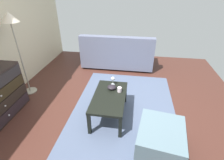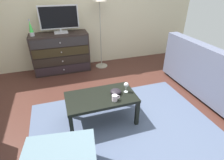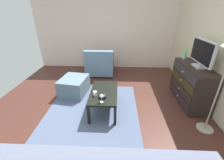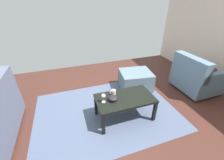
# 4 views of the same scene
# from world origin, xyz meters

# --- Properties ---
(ground_plane) EXTENTS (5.90, 5.04, 0.05)m
(ground_plane) POSITION_xyz_m (0.00, 0.00, -0.03)
(ground_plane) COLOR #47261F
(wall_accent_rear) EXTENTS (5.90, 0.12, 2.65)m
(wall_accent_rear) POSITION_xyz_m (0.00, 2.28, 1.32)
(wall_accent_rear) COLOR beige
(wall_accent_rear) RESTS_ON ground_plane
(area_rug) EXTENTS (2.60, 1.90, 0.01)m
(area_rug) POSITION_xyz_m (0.20, -0.20, 0.00)
(area_rug) COLOR #4D5A75
(area_rug) RESTS_ON ground_plane
(dresser) EXTENTS (1.22, 0.49, 0.87)m
(dresser) POSITION_xyz_m (-0.47, 1.97, 0.44)
(dresser) COLOR #2C221E
(dresser) RESTS_ON ground_plane
(tv) EXTENTS (0.79, 0.18, 0.56)m
(tv) POSITION_xyz_m (-0.41, 1.99, 1.17)
(tv) COLOR silver
(tv) RESTS_ON dresser
(lava_lamp) EXTENTS (0.09, 0.09, 0.33)m
(lava_lamp) POSITION_xyz_m (-0.98, 1.92, 1.02)
(lava_lamp) COLOR #B7B7BC
(lava_lamp) RESTS_ON dresser
(coffee_table) EXTENTS (0.98, 0.55, 0.44)m
(coffee_table) POSITION_xyz_m (-0.07, 0.05, 0.38)
(coffee_table) COLOR black
(coffee_table) RESTS_ON ground_plane
(wine_glass) EXTENTS (0.07, 0.07, 0.16)m
(wine_glass) POSITION_xyz_m (0.31, 0.04, 0.55)
(wine_glass) COLOR silver
(wine_glass) RESTS_ON coffee_table
(mug) EXTENTS (0.11, 0.08, 0.09)m
(mug) POSITION_xyz_m (0.09, -0.11, 0.48)
(mug) COLOR silver
(mug) RESTS_ON coffee_table
(bowl_decorative) EXTENTS (0.16, 0.16, 0.07)m
(bowl_decorative) POSITION_xyz_m (0.15, 0.04, 0.47)
(bowl_decorative) COLOR black
(bowl_decorative) RESTS_ON coffee_table
(couch_large) EXTENTS (0.85, 1.94, 0.93)m
(couch_large) POSITION_xyz_m (2.04, 0.17, 0.35)
(couch_large) COLOR #332319
(couch_large) RESTS_ON ground_plane
(standing_lamp) EXTENTS (0.32, 0.32, 1.67)m
(standing_lamp) POSITION_xyz_m (0.44, 1.92, 1.42)
(standing_lamp) COLOR #A59E8C
(standing_lamp) RESTS_ON ground_plane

